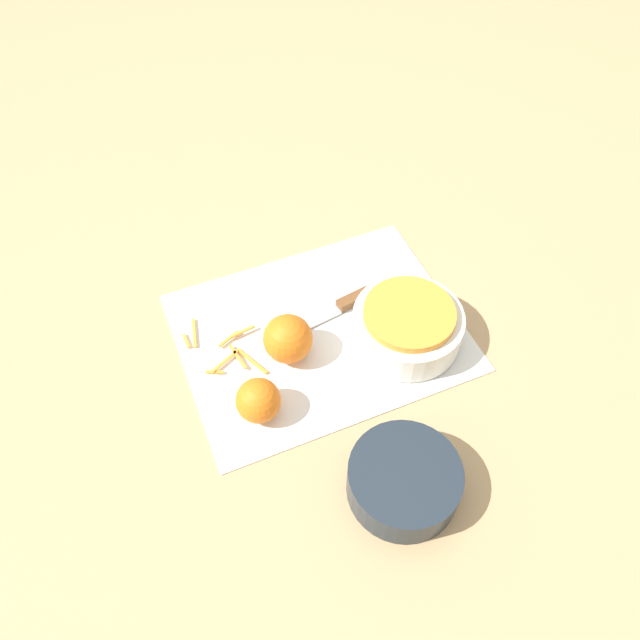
{
  "coord_description": "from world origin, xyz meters",
  "views": [
    {
      "loc": [
        0.25,
        0.59,
        0.87
      ],
      "look_at": [
        0.0,
        0.0,
        0.04
      ],
      "focal_mm": 35.0,
      "sensor_mm": 36.0,
      "label": 1
    }
  ],
  "objects": [
    {
      "name": "cutting_board",
      "position": [
        0.0,
        0.0,
        0.0
      ],
      "size": [
        0.47,
        0.37,
        0.01
      ],
      "color": "silver",
      "rests_on": "ground_plane"
    },
    {
      "name": "orange_left",
      "position": [
        0.15,
        0.11,
        0.04
      ],
      "size": [
        0.07,
        0.07,
        0.07
      ],
      "color": "orange",
      "rests_on": "cutting_board"
    },
    {
      "name": "bowl_dark",
      "position": [
        -0.0,
        0.31,
        0.03
      ],
      "size": [
        0.16,
        0.16,
        0.06
      ],
      "color": "#1E2833",
      "rests_on": "ground_plane"
    },
    {
      "name": "peel_pile",
      "position": [
        0.16,
        -0.02,
        0.01
      ],
      "size": [
        0.12,
        0.16,
        0.01
      ],
      "color": "orange",
      "rests_on": "cutting_board"
    },
    {
      "name": "knife",
      "position": [
        -0.07,
        -0.03,
        0.01
      ],
      "size": [
        0.24,
        0.06,
        0.02
      ],
      "rotation": [
        0.0,
        0.0,
        0.15
      ],
      "color": "brown",
      "rests_on": "cutting_board"
    },
    {
      "name": "bowl_speckled",
      "position": [
        -0.13,
        0.07,
        0.04
      ],
      "size": [
        0.19,
        0.19,
        0.07
      ],
      "color": "silver",
      "rests_on": "cutting_board"
    },
    {
      "name": "ground_plane",
      "position": [
        0.0,
        0.0,
        0.0
      ],
      "size": [
        4.0,
        4.0,
        0.0
      ],
      "primitive_type": "plane",
      "color": "tan"
    },
    {
      "name": "orange_right",
      "position": [
        0.07,
        0.02,
        0.05
      ],
      "size": [
        0.08,
        0.08,
        0.08
      ],
      "color": "orange",
      "rests_on": "cutting_board"
    }
  ]
}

